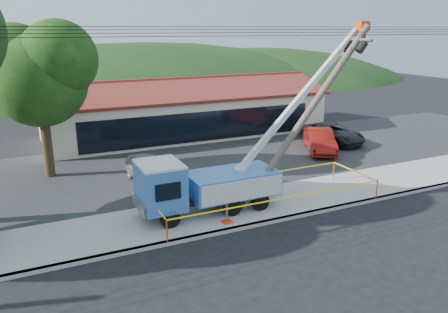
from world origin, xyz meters
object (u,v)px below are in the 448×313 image
car_silver (151,184)px  car_red (319,153)px  utility_truck (207,181)px  car_dark (331,144)px  leaning_pole (312,107)px

car_silver → car_red: (12.49, 1.13, 0.00)m
utility_truck → car_dark: utility_truck is taller
utility_truck → car_dark: bearing=30.1°
car_silver → car_dark: car_silver is taller
utility_truck → car_silver: bearing=103.9°
utility_truck → car_silver: utility_truck is taller
utility_truck → leaning_pole: utility_truck is taller
utility_truck → leaning_pole: (5.30, -0.53, 3.15)m
car_dark → car_red: bearing=-154.6°
leaning_pole → car_silver: size_ratio=1.93×
utility_truck → car_red: (11.23, 6.27, -1.61)m
car_silver → leaning_pole: bearing=-45.3°
car_red → car_dark: (2.37, 1.62, 0.00)m
car_silver → car_dark: bearing=6.0°
utility_truck → car_silver: (-1.27, 5.14, -1.61)m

